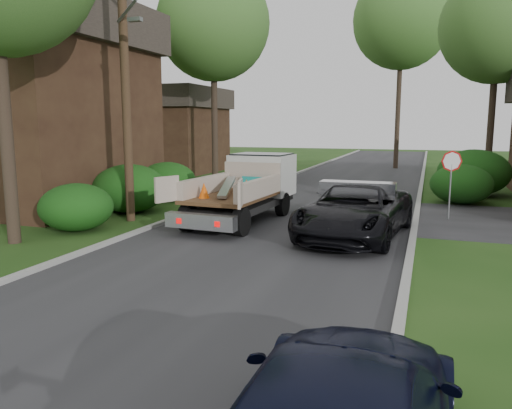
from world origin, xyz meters
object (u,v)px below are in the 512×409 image
Objects in this scene: stop_sign at (451,170)px; tree_left_far at (213,24)px; utility_pole at (125,71)px; tree_right_far at (498,26)px; tree_left_back at (71,18)px; flatbed_truck at (251,184)px; house_left_far at (166,129)px; tree_center_far at (402,20)px; house_left_near at (21,103)px; black_pickup at (355,211)px.

stop_sign is 16.65m from tree_left_far.
stop_sign is 0.25× the size of utility_pole.
tree_right_far reaches higher than stop_sign.
tree_left_far is at bearing 31.61° from tree_left_back.
stop_sign is 0.40× the size of flatbed_truck.
tree_left_far is at bearing -39.81° from house_left_far.
tree_left_far is 0.84× the size of tree_center_far.
utility_pole is at bearing -43.26° from tree_left_back.
house_left_near is at bearing -114.23° from tree_left_far.
tree_left_back is at bearing 168.23° from stop_sign.
tree_center_far reaches higher than house_left_near.
tree_left_far is at bearing -168.69° from tree_right_far.
utility_pole is at bearing -130.84° from tree_right_far.
tree_left_back is (-6.50, -4.00, -0.00)m from tree_left_far.
house_left_far reaches higher than flatbed_truck.
stop_sign is at bearing -81.34° from tree_center_far.
flatbed_truck is (10.35, -0.08, -3.03)m from house_left_near.
tree_right_far is 17.52m from flatbed_truck.
tree_left_back reaches higher than house_left_far.
tree_left_far is at bearing 99.54° from utility_pole.
house_left_far is 19.26m from flatbed_truck.
stop_sign is 11.91m from utility_pole.
tree_left_far is (6.00, -5.00, 5.93)m from house_left_far.
tree_left_far is 1.02× the size of tree_left_back.
tree_center_far is (14.00, 23.00, 6.70)m from house_left_near.
house_left_far is 0.63× the size of tree_left_back.
tree_left_back is at bearing 108.43° from house_left_near.
tree_left_back is (-21.50, -7.00, 0.50)m from tree_right_far.
black_pickup is (-5.10, -14.99, -7.67)m from tree_right_far.
utility_pole reaches higher than stop_sign.
house_left_near is 1.29× the size of house_left_far.
tree_center_far is 26.98m from black_pickup.
utility_pole is 26.75m from tree_center_far.
tree_left_back reaches higher than utility_pole.
tree_left_far is (-2.02, 12.02, 3.81)m from utility_pole.
tree_right_far is at bearing -61.19° from tree_center_far.
house_left_far is 0.62× the size of tree_left_far.
flatbed_truck is (3.83, 1.94, -3.93)m from utility_pole.
black_pickup is (9.90, -11.99, -8.17)m from tree_left_far.
tree_left_back is (-2.00, 6.00, 4.70)m from house_left_near.
stop_sign is at bearing -101.81° from tree_right_far.
tree_center_far is (-3.20, 21.00, 9.20)m from stop_sign.
house_left_near is at bearing -71.57° from tree_left_back.
house_left_far is at bearing 131.71° from flatbed_truck.
stop_sign is 0.26× the size of house_left_near.
house_left_far is at bearing 140.19° from tree_left_far.
house_left_far is at bearing 115.23° from utility_pole.
tree_left_far reaches higher than house_left_near.
flatbed_truck is at bearing 26.93° from utility_pole.
black_pickup is (0.40, -24.99, -10.17)m from tree_center_far.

